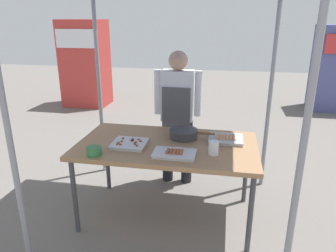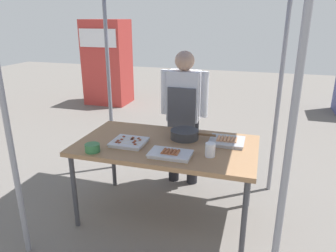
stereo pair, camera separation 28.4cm
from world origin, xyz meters
The scene contains 10 objects.
ground_plane centered at (0.00, 0.00, 0.00)m, with size 18.00×18.00×0.00m, color #66605B.
stall_table centered at (0.00, 0.00, 0.70)m, with size 1.60×0.90×0.75m.
tray_grilled_sausages centered at (0.11, -0.25, 0.77)m, with size 0.35×0.22×0.05m.
tray_meat_skewers centered at (-0.32, -0.11, 0.77)m, with size 0.30×0.28×0.04m.
tray_pork_links centered at (0.52, 0.17, 0.77)m, with size 0.31×0.27×0.05m.
cooking_wok centered at (0.13, 0.17, 0.80)m, with size 0.42×0.26×0.08m.
condiment_bowl centered at (-0.54, -0.35, 0.78)m, with size 0.13×0.13×0.07m, color #33723F.
drink_cup_near_edge centered at (0.42, -0.16, 0.81)m, with size 0.08×0.08×0.11m, color white.
vendor_woman centered at (-0.02, 0.70, 0.88)m, with size 0.52×0.22×1.50m.
neighbor_stall_left centered at (-2.48, 3.75, 0.89)m, with size 0.90×0.73×1.78m.
Camera 1 is at (0.50, -2.60, 1.83)m, focal length 33.95 mm.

